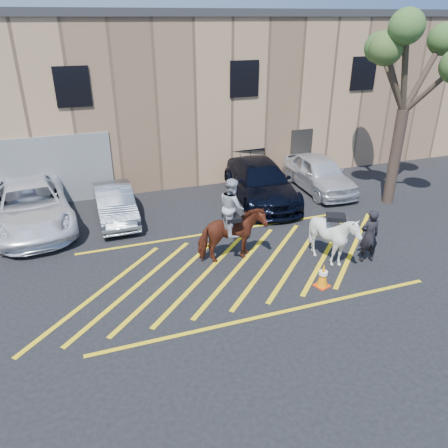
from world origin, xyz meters
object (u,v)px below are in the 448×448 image
object	(u,v)px
car_silver_sedan	(115,203)
car_white_suv	(319,173)
saddled_white	(334,238)
car_blue_suv	(261,181)
traffic_cone	(323,275)
tree	(412,57)
mounted_bay	(232,229)
car_white_pickup	(30,206)
handler	(369,236)

from	to	relation	value
car_silver_sedan	car_white_suv	size ratio (longest dim) A/B	0.87
car_white_suv	saddled_white	distance (m)	6.50
car_blue_suv	saddled_white	xyz separation A→B (m)	(-0.02, -5.59, 0.10)
car_blue_suv	traffic_cone	world-z (taller)	car_blue_suv
tree	mounted_bay	bearing A→B (deg)	-163.25
car_blue_suv	traffic_cone	bearing A→B (deg)	-92.12
saddled_white	tree	xyz separation A→B (m)	(4.92, 3.54, 4.81)
mounted_bay	saddled_white	world-z (taller)	mounted_bay
mounted_bay	traffic_cone	bearing A→B (deg)	-49.40
car_blue_suv	saddled_white	size ratio (longest dim) A/B	2.62
car_silver_sedan	mounted_bay	distance (m)	5.38
car_blue_suv	mounted_bay	distance (m)	5.29
mounted_bay	tree	bearing A→B (deg)	16.75
car_white_pickup	car_blue_suv	xyz separation A→B (m)	(8.93, -0.38, -0.01)
car_blue_suv	mounted_bay	size ratio (longest dim) A/B	2.00
car_silver_sedan	handler	xyz separation A→B (m)	(7.08, -5.83, 0.23)
car_white_suv	tree	size ratio (longest dim) A/B	0.61
mounted_bay	traffic_cone	world-z (taller)	mounted_bay
car_blue_suv	tree	size ratio (longest dim) A/B	0.75
saddled_white	traffic_cone	distance (m)	1.53
saddled_white	traffic_cone	world-z (taller)	saddled_white
saddled_white	handler	bearing A→B (deg)	-12.36
traffic_cone	car_white_pickup	bearing A→B (deg)	138.43
mounted_bay	tree	size ratio (longest dim) A/B	0.37
car_white_pickup	mounted_bay	size ratio (longest dim) A/B	2.11
handler	traffic_cone	xyz separation A→B (m)	(-2.08, -0.82, -0.50)
handler	mounted_bay	world-z (taller)	mounted_bay
car_white_pickup	traffic_cone	bearing A→B (deg)	-47.94
car_silver_sedan	traffic_cone	bearing A→B (deg)	-53.39
car_white_pickup	car_silver_sedan	distance (m)	2.97
car_white_suv	saddled_white	xyz separation A→B (m)	(-2.93, -5.81, 0.12)
car_white_suv	traffic_cone	size ratio (longest dim) A/B	6.14
traffic_cone	car_white_suv	bearing A→B (deg)	60.56
mounted_bay	car_white_pickup	bearing A→B (deg)	141.46
car_silver_sedan	handler	size ratio (longest dim) A/B	2.23
mounted_bay	saddled_white	xyz separation A→B (m)	(2.89, -1.19, -0.21)
car_white_pickup	traffic_cone	distance (m)	10.63
car_white_pickup	car_blue_suv	bearing A→B (deg)	-8.83
handler	saddled_white	xyz separation A→B (m)	(-1.12, 0.25, 0.02)
car_blue_suv	mounted_bay	xyz separation A→B (m)	(-2.92, -4.40, 0.31)
car_blue_suv	handler	bearing A→B (deg)	-73.14
car_blue_suv	handler	xyz separation A→B (m)	(1.10, -5.84, 0.08)
car_silver_sedan	car_blue_suv	bearing A→B (deg)	-0.22
car_silver_sedan	handler	distance (m)	9.17
car_white_pickup	mounted_bay	xyz separation A→B (m)	(6.01, -4.79, 0.30)
car_white_suv	traffic_cone	bearing A→B (deg)	-117.31
car_white_pickup	car_white_suv	bearing A→B (deg)	-7.20
handler	traffic_cone	size ratio (longest dim) A/B	2.38
handler	saddled_white	world-z (taller)	saddled_white
car_silver_sedan	saddled_white	distance (m)	8.17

